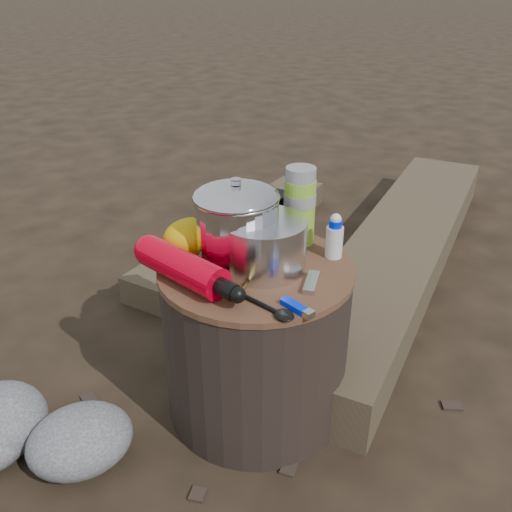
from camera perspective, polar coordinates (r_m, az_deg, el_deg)
name	(u,v)px	position (r m, az deg, el deg)	size (l,w,h in m)	color
ground	(256,403)	(1.63, 0.00, -15.10)	(60.00, 60.00, 0.00)	black
stump	(256,340)	(1.48, 0.00, -8.75)	(0.49, 0.49, 0.45)	black
log_main	(400,251)	(2.30, 14.75, 0.48)	(0.34, 2.02, 0.17)	#423728
log_small	(239,233)	(2.46, -1.77, 2.40)	(0.24, 1.28, 0.11)	#423728
foil_windscreen	(264,244)	(1.33, 0.82, 1.22)	(0.21, 0.21, 0.13)	silver
camping_pot	(237,224)	(1.34, -2.04, 3.40)	(0.21, 0.21, 0.21)	silver
fuel_bottle	(182,267)	(1.29, -7.67, -1.14)	(0.08, 0.33, 0.08)	red
thermos	(300,206)	(1.45, 4.56, 5.19)	(0.08, 0.08, 0.21)	#7BAD2D
travel_mug	(274,214)	(1.52, 1.87, 4.45)	(0.08, 0.08, 0.11)	black
stuff_sack	(191,237)	(1.41, -6.76, 1.93)	(0.15, 0.12, 0.10)	#C19807
food_pouch	(213,216)	(1.49, -4.47, 4.16)	(0.10, 0.02, 0.12)	#0E124C
lighter	(294,306)	(1.20, 4.02, -5.20)	(0.02, 0.09, 0.02)	#0020E9
multitool	(311,283)	(1.29, 5.79, -2.77)	(0.03, 0.10, 0.01)	silver
spork	(259,303)	(1.21, 0.27, -4.87)	(0.03, 0.16, 0.01)	black
squeeze_bottle	(334,238)	(1.40, 8.18, 1.87)	(0.04, 0.04, 0.10)	silver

